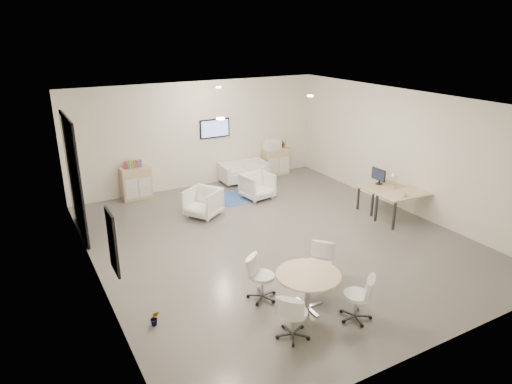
{
  "coord_description": "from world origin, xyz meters",
  "views": [
    {
      "loc": [
        -5.13,
        -8.26,
        4.7
      ],
      "look_at": [
        -0.3,
        0.4,
        1.1
      ],
      "focal_mm": 32.0,
      "sensor_mm": 36.0,
      "label": 1
    }
  ],
  "objects": [
    {
      "name": "armchair_left",
      "position": [
        -0.94,
        2.1,
        0.41
      ],
      "size": [
        1.07,
        1.08,
        0.82
      ],
      "primitive_type": "imported",
      "rotation": [
        0.0,
        0.0,
        -0.98
      ],
      "color": "silver",
      "rests_on": "room_shell"
    },
    {
      "name": "sideboard_right",
      "position": [
        2.6,
        4.26,
        0.45
      ],
      "size": [
        0.9,
        0.44,
        0.9
      ],
      "color": "tan",
      "rests_on": "room_shell"
    },
    {
      "name": "sideboard_left",
      "position": [
        -2.1,
        4.26,
        0.46
      ],
      "size": [
        0.82,
        0.43,
        0.93
      ],
      "color": "tan",
      "rests_on": "room_shell"
    },
    {
      "name": "plant_floor",
      "position": [
        -3.49,
        -1.85,
        0.06
      ],
      "size": [
        0.25,
        0.32,
        0.13
      ],
      "primitive_type": "imported",
      "rotation": [
        0.0,
        0.0,
        -0.38
      ],
      "color": "#3F7F3F",
      "rests_on": "room_shell"
    },
    {
      "name": "round_table",
      "position": [
        -0.98,
        -2.67,
        0.6
      ],
      "size": [
        1.13,
        1.13,
        0.69
      ],
      "color": "tan",
      "rests_on": "room_shell"
    },
    {
      "name": "blue_rug",
      "position": [
        0.69,
        2.9,
        0.01
      ],
      "size": [
        1.75,
        1.25,
        0.01
      ],
      "primitive_type": "cube",
      "rotation": [
        0.0,
        0.0,
        0.08
      ],
      "color": "#2F5192",
      "rests_on": "room_shell"
    },
    {
      "name": "cup",
      "position": [
        3.2,
        -0.85,
        0.81
      ],
      "size": [
        0.16,
        0.14,
        0.13
      ],
      "primitive_type": "imported",
      "rotation": [
        0.0,
        0.0,
        0.42
      ],
      "color": "white",
      "rests_on": "desk_front"
    },
    {
      "name": "ceiling_spots",
      "position": [
        -0.2,
        0.83,
        3.18
      ],
      "size": [
        3.14,
        4.14,
        0.03
      ],
      "color": "#FFEAC6",
      "rests_on": "room_shell"
    },
    {
      "name": "printer",
      "position": [
        2.45,
        4.26,
        1.06
      ],
      "size": [
        0.5,
        0.41,
        0.35
      ],
      "rotation": [
        0.0,
        0.0,
        -0.0
      ],
      "color": "white",
      "rests_on": "sideboard_right"
    },
    {
      "name": "wall_tv",
      "position": [
        0.5,
        4.46,
        1.75
      ],
      "size": [
        0.98,
        0.06,
        0.58
      ],
      "color": "black",
      "rests_on": "room_shell"
    },
    {
      "name": "desk_rear",
      "position": [
        3.51,
        0.21,
        0.6
      ],
      "size": [
        1.28,
        0.64,
        0.67
      ],
      "rotation": [
        0.0,
        0.0,
        0.0
      ],
      "color": "tan",
      "rests_on": "room_shell"
    },
    {
      "name": "desk_front",
      "position": [
        3.44,
        -0.67,
        0.67
      ],
      "size": [
        1.48,
        0.81,
        0.75
      ],
      "rotation": [
        0.0,
        0.0,
        -0.06
      ],
      "color": "tan",
      "rests_on": "room_shell"
    },
    {
      "name": "plant_cabinet",
      "position": [
        2.9,
        4.28,
        1.01
      ],
      "size": [
        0.27,
        0.29,
        0.21
      ],
      "primitive_type": "imported",
      "rotation": [
        0.0,
        0.0,
        -0.08
      ],
      "color": "#3F7F3F",
      "rests_on": "sideboard_right"
    },
    {
      "name": "glass_door",
      "position": [
        -3.95,
        2.51,
        1.5
      ],
      "size": [
        0.09,
        1.9,
        2.85
      ],
      "color": "black",
      "rests_on": "room_shell"
    },
    {
      "name": "books",
      "position": [
        -2.14,
        4.26,
        1.04
      ],
      "size": [
        0.48,
        0.14,
        0.22
      ],
      "color": "red",
      "rests_on": "sideboard_left"
    },
    {
      "name": "loveseat",
      "position": [
        1.3,
        4.12,
        0.3
      ],
      "size": [
        1.51,
        0.78,
        0.56
      ],
      "rotation": [
        0.0,
        0.0,
        -0.02
      ],
      "color": "silver",
      "rests_on": "room_shell"
    },
    {
      "name": "room_shell",
      "position": [
        0.0,
        0.0,
        1.6
      ],
      "size": [
        9.6,
        10.6,
        4.8
      ],
      "color": "#605D57",
      "rests_on": "ground"
    },
    {
      "name": "monitor",
      "position": [
        3.47,
        0.36,
        0.9
      ],
      "size": [
        0.2,
        0.5,
        0.44
      ],
      "color": "black",
      "rests_on": "desk_rear"
    },
    {
      "name": "artwork",
      "position": [
        -3.97,
        -1.6,
        1.55
      ],
      "size": [
        0.05,
        0.54,
        1.04
      ],
      "color": "black",
      "rests_on": "room_shell"
    },
    {
      "name": "armchair_right",
      "position": [
        0.95,
        2.57,
        0.41
      ],
      "size": [
        0.89,
        0.84,
        0.82
      ],
      "primitive_type": "imported",
      "rotation": [
        0.0,
        0.0,
        0.14
      ],
      "color": "silver",
      "rests_on": "room_shell"
    },
    {
      "name": "meeting_chairs",
      "position": [
        -0.98,
        -2.67,
        0.41
      ],
      "size": [
        2.13,
        2.13,
        0.82
      ],
      "color": "white",
      "rests_on": "room_shell"
    }
  ]
}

